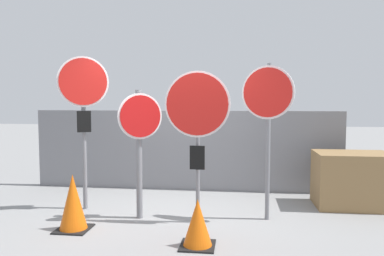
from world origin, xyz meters
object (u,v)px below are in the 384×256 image
stop_sign_1 (140,133)px  stop_sign_2 (197,113)px  stop_sign_0 (83,98)px  storage_crate (352,180)px  traffic_cone_0 (73,203)px  stop_sign_3 (268,105)px  traffic_cone_1 (198,223)px

stop_sign_1 → stop_sign_2: size_ratio=0.88×
stop_sign_0 → storage_crate: (4.29, 0.71, -1.34)m
stop_sign_2 → traffic_cone_0: stop_sign_2 is taller
stop_sign_2 → stop_sign_3: 1.03m
traffic_cone_0 → storage_crate: storage_crate is taller
storage_crate → stop_sign_3: bearing=-148.4°
stop_sign_3 → traffic_cone_0: size_ratio=3.01×
stop_sign_0 → stop_sign_2: 1.92m
traffic_cone_1 → storage_crate: size_ratio=0.49×
storage_crate → traffic_cone_1: bearing=-139.5°
stop_sign_1 → stop_sign_3: 1.89m
stop_sign_3 → traffic_cone_0: 3.02m
stop_sign_0 → traffic_cone_0: (0.22, -0.92, -1.41)m
traffic_cone_0 → storage_crate: bearing=21.8°
stop_sign_1 → traffic_cone_0: 1.32m
stop_sign_2 → traffic_cone_0: size_ratio=2.85×
traffic_cone_1 → storage_crate: storage_crate is taller
stop_sign_1 → stop_sign_3: stop_sign_3 is taller
stop_sign_0 → storage_crate: size_ratio=2.05×
stop_sign_0 → stop_sign_1: (1.00, -0.35, -0.51)m
traffic_cone_0 → stop_sign_3: bearing=15.7°
stop_sign_1 → traffic_cone_1: (0.96, -0.94, -0.99)m
stop_sign_1 → traffic_cone_1: bearing=-78.4°
traffic_cone_0 → storage_crate: (4.07, 1.63, 0.07)m
traffic_cone_0 → stop_sign_0: bearing=103.4°
stop_sign_0 → stop_sign_3: 2.85m
stop_sign_3 → stop_sign_0: bearing=-164.3°
traffic_cone_0 → traffic_cone_1: size_ratio=1.31×
stop_sign_3 → storage_crate: 2.10m
stop_sign_0 → stop_sign_2: (1.85, -0.46, -0.21)m
stop_sign_1 → traffic_cone_0: (-0.78, -0.58, -0.90)m
stop_sign_2 → stop_sign_3: (0.99, 0.27, 0.10)m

